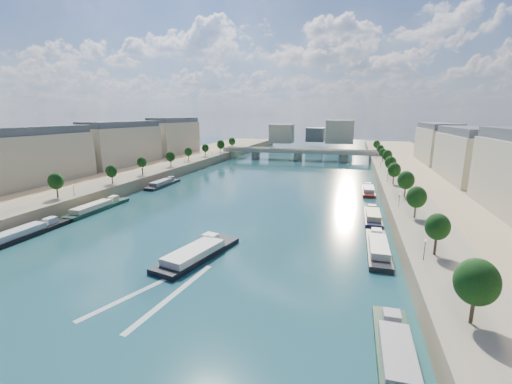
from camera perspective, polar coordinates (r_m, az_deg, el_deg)
The scene contains 17 objects.
ground at distance 132.16m, azimuth -1.49°, elevation -1.35°, with size 700.00×700.00×0.00m, color #0B2E33.
quay_left at distance 167.36m, azimuth -25.75°, elevation 1.27°, with size 44.00×520.00×5.00m, color #9E8460.
quay_right at distance 130.30m, azimuth 30.37°, elevation -2.21°, with size 44.00×520.00×5.00m, color #9E8460.
pave_left at distance 157.42m, azimuth -21.74°, elevation 1.92°, with size 14.00×520.00×0.10m, color gray.
pave_right at distance 126.67m, azimuth 23.94°, elevation -0.74°, with size 14.00×520.00×0.10m, color gray.
trees_left at distance 156.94m, azimuth -20.88°, elevation 3.97°, with size 4.80×268.80×8.26m.
trees_right at distance 135.11m, azimuth 22.75°, elevation 2.51°, with size 4.80×268.80×8.26m.
lamps_left at distance 146.48m, azimuth -22.78°, elevation 2.16°, with size 0.36×200.36×4.28m.
lamps_right at distance 130.40m, azimuth 21.81°, elevation 1.04°, with size 0.36×200.36×4.28m.
buildings_left at distance 183.00m, azimuth -26.78°, elevation 6.48°, with size 16.00×226.00×23.20m.
buildings_right at distance 143.05m, azimuth 34.89°, elevation 4.15°, with size 16.00×226.00×23.20m.
skyline at distance 344.06m, azimuth 10.13°, elevation 9.68°, with size 79.00×42.00×22.00m.
bridge at distance 250.98m, azimuth 7.03°, elevation 6.49°, with size 112.00×12.00×8.15m.
tour_barge at distance 81.51m, azimuth -9.76°, elevation -10.08°, with size 12.53×25.62×3.56m.
wake at distance 68.75m, azimuth -15.93°, elevation -15.74°, with size 13.50×25.97×0.04m.
moored_barges_left at distance 112.59m, azimuth -33.57°, elevation -5.63°, with size 5.00×156.73×3.60m.
moored_barges_right at distance 82.47m, azimuth 19.94°, elevation -10.44°, with size 5.00×163.66×3.60m.
Camera 1 is at (38.31, -22.28, 32.32)m, focal length 24.00 mm.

